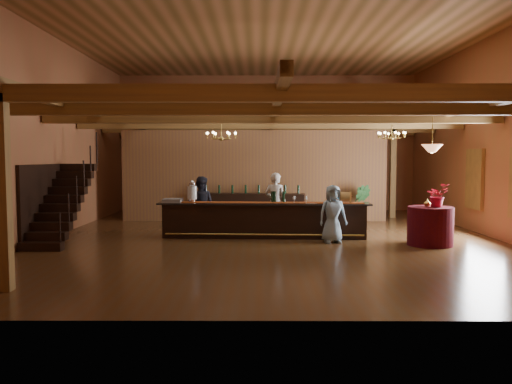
{
  "coord_description": "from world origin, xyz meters",
  "views": [
    {
      "loc": [
        -0.38,
        -13.52,
        2.18
      ],
      "look_at": [
        -0.43,
        0.52,
        1.2
      ],
      "focal_mm": 35.0,
      "sensor_mm": 36.0,
      "label": 1
    }
  ],
  "objects_px": {
    "tasting_bar": "(264,220)",
    "beverage_dispenser": "(192,192)",
    "bartender": "(275,203)",
    "floor_plant": "(359,204)",
    "backbar_shelf": "(252,208)",
    "pendant_lamp": "(432,148)",
    "staff_second": "(201,205)",
    "chandelier_left": "(221,135)",
    "raffle_drum": "(345,197)",
    "guest": "(333,214)",
    "chandelier_right": "(392,135)",
    "round_table": "(430,226)"
  },
  "relations": [
    {
      "from": "tasting_bar",
      "to": "floor_plant",
      "type": "distance_m",
      "value": 4.46
    },
    {
      "from": "pendant_lamp",
      "to": "floor_plant",
      "type": "height_order",
      "value": "pendant_lamp"
    },
    {
      "from": "round_table",
      "to": "guest",
      "type": "relative_size",
      "value": 0.75
    },
    {
      "from": "bartender",
      "to": "staff_second",
      "type": "bearing_deg",
      "value": 18.93
    },
    {
      "from": "staff_second",
      "to": "floor_plant",
      "type": "relative_size",
      "value": 1.28
    },
    {
      "from": "chandelier_right",
      "to": "tasting_bar",
      "type": "bearing_deg",
      "value": -164.87
    },
    {
      "from": "guest",
      "to": "beverage_dispenser",
      "type": "bearing_deg",
      "value": 154.73
    },
    {
      "from": "raffle_drum",
      "to": "round_table",
      "type": "bearing_deg",
      "value": -27.84
    },
    {
      "from": "staff_second",
      "to": "chandelier_left",
      "type": "bearing_deg",
      "value": 140.97
    },
    {
      "from": "guest",
      "to": "tasting_bar",
      "type": "bearing_deg",
      "value": 144.44
    },
    {
      "from": "backbar_shelf",
      "to": "raffle_drum",
      "type": "bearing_deg",
      "value": -44.3
    },
    {
      "from": "chandelier_left",
      "to": "raffle_drum",
      "type": "bearing_deg",
      "value": -3.83
    },
    {
      "from": "tasting_bar",
      "to": "bartender",
      "type": "distance_m",
      "value": 1.01
    },
    {
      "from": "chandelier_right",
      "to": "floor_plant",
      "type": "bearing_deg",
      "value": 102.95
    },
    {
      "from": "raffle_drum",
      "to": "staff_second",
      "type": "distance_m",
      "value": 4.11
    },
    {
      "from": "pendant_lamp",
      "to": "staff_second",
      "type": "height_order",
      "value": "pendant_lamp"
    },
    {
      "from": "staff_second",
      "to": "floor_plant",
      "type": "distance_m",
      "value": 5.52
    },
    {
      "from": "bartender",
      "to": "floor_plant",
      "type": "height_order",
      "value": "bartender"
    },
    {
      "from": "guest",
      "to": "round_table",
      "type": "bearing_deg",
      "value": -20.27
    },
    {
      "from": "chandelier_left",
      "to": "floor_plant",
      "type": "height_order",
      "value": "chandelier_left"
    },
    {
      "from": "tasting_bar",
      "to": "raffle_drum",
      "type": "relative_size",
      "value": 16.94
    },
    {
      "from": "beverage_dispenser",
      "to": "floor_plant",
      "type": "height_order",
      "value": "beverage_dispenser"
    },
    {
      "from": "pendant_lamp",
      "to": "tasting_bar",
      "type": "bearing_deg",
      "value": 164.15
    },
    {
      "from": "raffle_drum",
      "to": "backbar_shelf",
      "type": "bearing_deg",
      "value": 127.83
    },
    {
      "from": "raffle_drum",
      "to": "backbar_shelf",
      "type": "height_order",
      "value": "raffle_drum"
    },
    {
      "from": "bartender",
      "to": "chandelier_right",
      "type": "bearing_deg",
      "value": -159.9
    },
    {
      "from": "raffle_drum",
      "to": "guest",
      "type": "bearing_deg",
      "value": -123.04
    },
    {
      "from": "tasting_bar",
      "to": "beverage_dispenser",
      "type": "bearing_deg",
      "value": 178.64
    },
    {
      "from": "chandelier_left",
      "to": "tasting_bar",
      "type": "bearing_deg",
      "value": -3.97
    },
    {
      "from": "beverage_dispenser",
      "to": "chandelier_left",
      "type": "height_order",
      "value": "chandelier_left"
    },
    {
      "from": "beverage_dispenser",
      "to": "chandelier_right",
      "type": "bearing_deg",
      "value": 8.7
    },
    {
      "from": "beverage_dispenser",
      "to": "chandelier_right",
      "type": "relative_size",
      "value": 0.75
    },
    {
      "from": "tasting_bar",
      "to": "floor_plant",
      "type": "relative_size",
      "value": 4.5
    },
    {
      "from": "tasting_bar",
      "to": "staff_second",
      "type": "xyz_separation_m",
      "value": [
        -1.81,
        0.82,
        0.33
      ]
    },
    {
      "from": "beverage_dispenser",
      "to": "staff_second",
      "type": "relative_size",
      "value": 0.37
    },
    {
      "from": "tasting_bar",
      "to": "pendant_lamp",
      "type": "xyz_separation_m",
      "value": [
        4.12,
        -1.17,
        1.92
      ]
    },
    {
      "from": "raffle_drum",
      "to": "guest",
      "type": "relative_size",
      "value": 0.23
    },
    {
      "from": "chandelier_right",
      "to": "bartender",
      "type": "relative_size",
      "value": 0.46
    },
    {
      "from": "chandelier_right",
      "to": "floor_plant",
      "type": "distance_m",
      "value": 3.05
    },
    {
      "from": "backbar_shelf",
      "to": "pendant_lamp",
      "type": "bearing_deg",
      "value": -35.89
    },
    {
      "from": "tasting_bar",
      "to": "pendant_lamp",
      "type": "bearing_deg",
      "value": -13.25
    },
    {
      "from": "backbar_shelf",
      "to": "bartender",
      "type": "bearing_deg",
      "value": -64.95
    },
    {
      "from": "tasting_bar",
      "to": "round_table",
      "type": "xyz_separation_m",
      "value": [
        4.12,
        -1.17,
        -0.01
      ]
    },
    {
      "from": "chandelier_left",
      "to": "floor_plant",
      "type": "distance_m",
      "value": 5.72
    },
    {
      "from": "bartender",
      "to": "floor_plant",
      "type": "distance_m",
      "value": 3.64
    },
    {
      "from": "backbar_shelf",
      "to": "floor_plant",
      "type": "relative_size",
      "value": 2.72
    },
    {
      "from": "bartender",
      "to": "staff_second",
      "type": "relative_size",
      "value": 1.07
    },
    {
      "from": "chandelier_left",
      "to": "pendant_lamp",
      "type": "relative_size",
      "value": 0.89
    },
    {
      "from": "bartender",
      "to": "guest",
      "type": "relative_size",
      "value": 1.18
    },
    {
      "from": "backbar_shelf",
      "to": "tasting_bar",
      "type": "bearing_deg",
      "value": -75.72
    }
  ]
}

